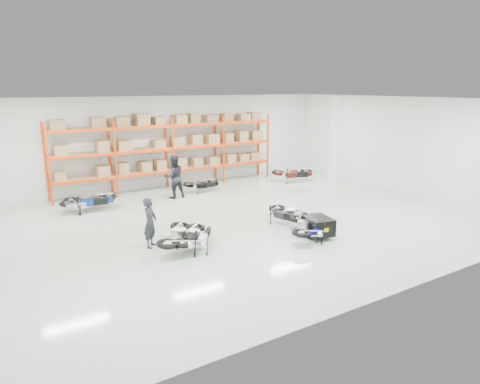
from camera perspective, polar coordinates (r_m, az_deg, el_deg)
room at (r=15.66m, az=-0.28°, el=3.96°), size 18.00×18.00×18.00m
pallet_rack at (r=21.37m, az=-9.40°, el=6.48°), size 11.28×0.98×3.62m
structural_column at (r=19.22m, az=12.33°, el=5.50°), size 0.25×0.25×4.50m
moto_blue_centre at (r=14.40m, az=8.91°, el=-4.13°), size 1.78×1.95×1.15m
moto_silver_left at (r=13.44m, az=-5.88°, el=-5.39°), size 1.81×1.89×1.14m
moto_black_far_left at (r=13.39m, az=-7.79°, el=-5.27°), size 1.93×2.13×1.25m
moto_touring_right at (r=15.76m, az=6.54°, el=-2.51°), size 1.23×1.88×1.12m
trailer at (r=14.64m, az=10.39°, el=-4.47°), size 0.93×1.68×0.69m
moto_back_a at (r=18.45m, az=-19.29°, el=-0.70°), size 1.91×1.14×1.17m
moto_back_b at (r=18.45m, az=-19.97°, el=-0.92°), size 1.80×1.24×1.06m
moto_back_c at (r=20.64m, az=-5.05°, el=1.33°), size 1.58×0.83×1.01m
moto_back_d at (r=22.86m, az=7.16°, el=2.80°), size 2.13×1.56×1.24m
person_left at (r=13.74m, az=-11.89°, el=-4.02°), size 0.67×0.69×1.60m
person_back at (r=19.56m, az=-8.77°, el=2.01°), size 0.99×0.79×1.95m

